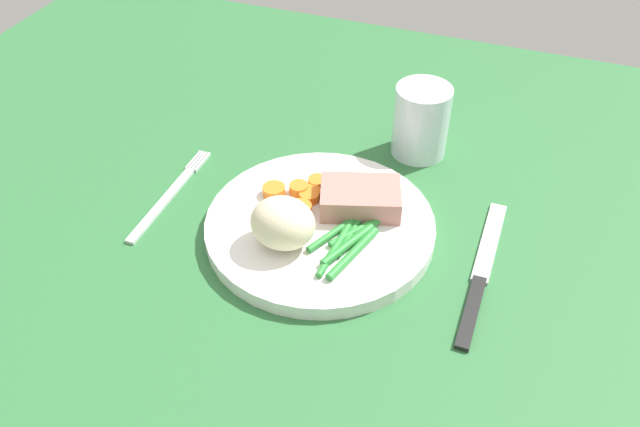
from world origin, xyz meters
The scene contains 9 objects.
dining_table centered at (0.00, 0.00, 1.00)cm, with size 120.00×90.00×2.00cm.
dinner_plate centered at (2.25, -3.43, 2.80)cm, with size 23.76×23.76×1.60cm, color white.
meat_portion centered at (5.46, 0.32, 4.89)cm, with size 8.26×5.49×2.59cm, color #B2756B.
mashed_potatoes centered at (0.12, -7.70, 6.19)cm, with size 6.46×5.63×5.18cm, color beige.
carrot_slices centered at (-1.13, -0.84, 4.13)cm, with size 6.39×7.24×1.24cm.
green_beans centered at (5.93, -5.64, 3.98)cm, with size 6.04×10.46×0.87cm.
fork centered at (-15.42, -3.68, 2.20)cm, with size 1.44×16.60×0.40cm.
knife centered at (19.12, -3.71, 2.20)cm, with size 1.70×20.50×0.64cm.
water_glass centered at (8.29, 14.15, 5.67)cm, with size 6.50×6.50×8.61cm.
Camera 1 is at (20.06, -51.37, 49.59)cm, focal length 37.56 mm.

